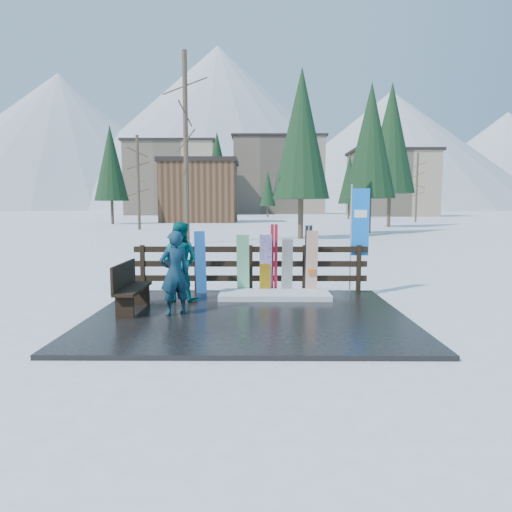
{
  "coord_description": "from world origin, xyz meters",
  "views": [
    {
      "loc": [
        0.2,
        -8.67,
        2.15
      ],
      "look_at": [
        0.14,
        1.0,
        1.1
      ],
      "focal_mm": 32.0,
      "sensor_mm": 36.0,
      "label": 1
    }
  ],
  "objects_px": {
    "bench": "(129,286)",
    "snowboard_1": "(243,264)",
    "snowboard_0": "(200,263)",
    "snowboard_4": "(287,267)",
    "snowboard_3": "(266,264)",
    "person_back": "(179,261)",
    "rental_flag": "(358,226)",
    "snowboard_5": "(312,263)",
    "person_front": "(175,273)",
    "snowboard_2": "(265,265)"
  },
  "relations": [
    {
      "from": "snowboard_5",
      "to": "rental_flag",
      "type": "xyz_separation_m",
      "value": [
        1.13,
        0.27,
        0.85
      ]
    },
    {
      "from": "snowboard_2",
      "to": "rental_flag",
      "type": "bearing_deg",
      "value": 6.92
    },
    {
      "from": "rental_flag",
      "to": "person_back",
      "type": "xyz_separation_m",
      "value": [
        -4.12,
        -1.0,
        -0.73
      ]
    },
    {
      "from": "bench",
      "to": "snowboard_2",
      "type": "height_order",
      "value": "snowboard_2"
    },
    {
      "from": "snowboard_4",
      "to": "person_back",
      "type": "xyz_separation_m",
      "value": [
        -2.41,
        -0.73,
        0.21
      ]
    },
    {
      "from": "bench",
      "to": "rental_flag",
      "type": "distance_m",
      "value": 5.45
    },
    {
      "from": "snowboard_0",
      "to": "snowboard_2",
      "type": "height_order",
      "value": "snowboard_0"
    },
    {
      "from": "snowboard_4",
      "to": "snowboard_5",
      "type": "xyz_separation_m",
      "value": [
        0.58,
        0.0,
        0.1
      ]
    },
    {
      "from": "snowboard_0",
      "to": "snowboard_4",
      "type": "bearing_deg",
      "value": 0.0
    },
    {
      "from": "snowboard_1",
      "to": "snowboard_4",
      "type": "distance_m",
      "value": 1.04
    },
    {
      "from": "snowboard_0",
      "to": "snowboard_3",
      "type": "distance_m",
      "value": 1.54
    },
    {
      "from": "person_front",
      "to": "person_back",
      "type": "bearing_deg",
      "value": -115.68
    },
    {
      "from": "rental_flag",
      "to": "person_front",
      "type": "height_order",
      "value": "rental_flag"
    },
    {
      "from": "snowboard_5",
      "to": "bench",
      "type": "bearing_deg",
      "value": -155.13
    },
    {
      "from": "rental_flag",
      "to": "person_back",
      "type": "relative_size",
      "value": 1.49
    },
    {
      "from": "bench",
      "to": "person_back",
      "type": "relative_size",
      "value": 0.86
    },
    {
      "from": "snowboard_0",
      "to": "person_front",
      "type": "distance_m",
      "value": 2.06
    },
    {
      "from": "snowboard_2",
      "to": "snowboard_5",
      "type": "height_order",
      "value": "snowboard_5"
    },
    {
      "from": "snowboard_1",
      "to": "snowboard_2",
      "type": "distance_m",
      "value": 0.52
    },
    {
      "from": "snowboard_5",
      "to": "person_front",
      "type": "bearing_deg",
      "value": -144.36
    },
    {
      "from": "snowboard_0",
      "to": "snowboard_1",
      "type": "bearing_deg",
      "value": 0.0
    },
    {
      "from": "bench",
      "to": "person_back",
      "type": "bearing_deg",
      "value": 51.8
    },
    {
      "from": "snowboard_0",
      "to": "rental_flag",
      "type": "height_order",
      "value": "rental_flag"
    },
    {
      "from": "person_back",
      "to": "snowboard_1",
      "type": "bearing_deg",
      "value": -138.99
    },
    {
      "from": "snowboard_2",
      "to": "snowboard_3",
      "type": "relative_size",
      "value": 0.96
    },
    {
      "from": "snowboard_2",
      "to": "person_back",
      "type": "xyz_separation_m",
      "value": [
        -1.89,
        -0.73,
        0.17
      ]
    },
    {
      "from": "snowboard_4",
      "to": "snowboard_3",
      "type": "bearing_deg",
      "value": 180.0
    },
    {
      "from": "snowboard_2",
      "to": "snowboard_5",
      "type": "xyz_separation_m",
      "value": [
        1.1,
        0.0,
        0.06
      ]
    },
    {
      "from": "bench",
      "to": "snowboard_5",
      "type": "height_order",
      "value": "snowboard_5"
    },
    {
      "from": "snowboard_3",
      "to": "snowboard_5",
      "type": "distance_m",
      "value": 1.08
    },
    {
      "from": "snowboard_0",
      "to": "snowboard_5",
      "type": "xyz_separation_m",
      "value": [
        2.62,
        0.0,
        0.0
      ]
    },
    {
      "from": "snowboard_4",
      "to": "person_front",
      "type": "xyz_separation_m",
      "value": [
        -2.28,
        -2.05,
        0.15
      ]
    },
    {
      "from": "snowboard_5",
      "to": "person_back",
      "type": "distance_m",
      "value": 3.08
    },
    {
      "from": "snowboard_3",
      "to": "person_back",
      "type": "distance_m",
      "value": 2.05
    },
    {
      "from": "snowboard_1",
      "to": "snowboard_3",
      "type": "bearing_deg",
      "value": 0.0
    },
    {
      "from": "person_front",
      "to": "snowboard_4",
      "type": "bearing_deg",
      "value": -169.62
    },
    {
      "from": "snowboard_5",
      "to": "snowboard_4",
      "type": "bearing_deg",
      "value": 180.0
    },
    {
      "from": "bench",
      "to": "person_back",
      "type": "distance_m",
      "value": 1.37
    },
    {
      "from": "snowboard_4",
      "to": "person_back",
      "type": "bearing_deg",
      "value": -163.24
    },
    {
      "from": "snowboard_2",
      "to": "snowboard_3",
      "type": "xyz_separation_m",
      "value": [
        0.01,
        0.0,
        0.01
      ]
    },
    {
      "from": "snowboard_0",
      "to": "bench",
      "type": "bearing_deg",
      "value": -123.92
    },
    {
      "from": "bench",
      "to": "snowboard_1",
      "type": "distance_m",
      "value": 2.82
    },
    {
      "from": "snowboard_3",
      "to": "person_back",
      "type": "relative_size",
      "value": 0.85
    },
    {
      "from": "snowboard_2",
      "to": "snowboard_5",
      "type": "bearing_deg",
      "value": 0.0
    },
    {
      "from": "snowboard_0",
      "to": "person_back",
      "type": "height_order",
      "value": "person_back"
    },
    {
      "from": "snowboard_3",
      "to": "person_back",
      "type": "height_order",
      "value": "person_back"
    },
    {
      "from": "snowboard_1",
      "to": "snowboard_4",
      "type": "bearing_deg",
      "value": 0.0
    },
    {
      "from": "snowboard_4",
      "to": "rental_flag",
      "type": "bearing_deg",
      "value": 8.99
    },
    {
      "from": "snowboard_0",
      "to": "rental_flag",
      "type": "distance_m",
      "value": 3.85
    },
    {
      "from": "snowboard_3",
      "to": "person_back",
      "type": "xyz_separation_m",
      "value": [
        -1.91,
        -0.73,
        0.16
      ]
    }
  ]
}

